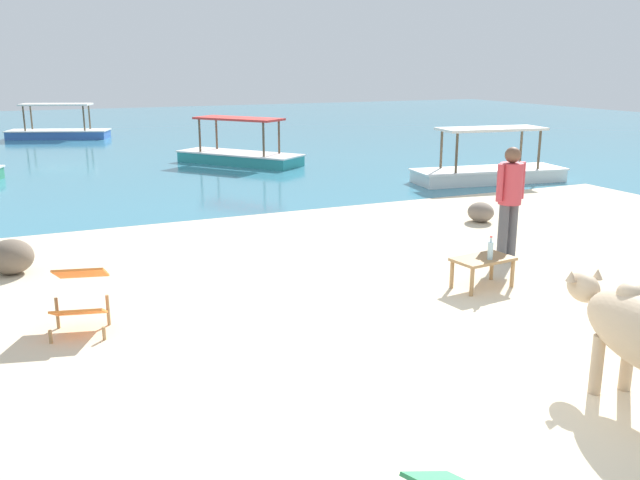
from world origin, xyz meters
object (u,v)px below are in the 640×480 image
at_px(deck_chair_far, 80,294).
at_px(person_standing, 510,195).
at_px(boat_teal, 240,154).
at_px(boat_blue, 58,131).
at_px(low_bench_table, 483,262).
at_px(boat_white, 489,170).
at_px(bottle, 490,250).

relative_size(deck_chair_far, person_standing, 0.54).
height_order(boat_teal, boat_blue, same).
xyz_separation_m(low_bench_table, boat_white, (5.11, 6.50, -0.08)).
relative_size(deck_chair_far, boat_teal, 0.24).
relative_size(boat_teal, boat_white, 0.96).
relative_size(boat_white, boat_blue, 0.99).
height_order(deck_chair_far, boat_white, boat_white).
relative_size(bottle, boat_white, 0.08).
bearing_deg(boat_white, person_standing, -117.94).
relative_size(bottle, boat_teal, 0.08).
bearing_deg(person_standing, boat_white, -42.38).
bearing_deg(person_standing, low_bench_table, 122.12).
bearing_deg(bottle, low_bench_table, 109.26).
relative_size(low_bench_table, boat_white, 0.21).
distance_m(low_bench_table, boat_teal, 11.84).
bearing_deg(deck_chair_far, bottle, 95.46).
xyz_separation_m(bottle, person_standing, (1.05, 0.96, 0.44)).
height_order(deck_chair_far, boat_teal, boat_teal).
xyz_separation_m(person_standing, boat_blue, (-4.64, 20.13, -0.70)).
xyz_separation_m(low_bench_table, deck_chair_far, (-4.72, 0.62, 0.06)).
bearing_deg(boat_blue, person_standing, -56.35).
distance_m(person_standing, boat_white, 6.96).
height_order(bottle, deck_chair_far, bottle).
distance_m(deck_chair_far, boat_teal, 12.40).
xyz_separation_m(deck_chair_far, person_standing, (5.80, 0.25, 0.56)).
xyz_separation_m(deck_chair_far, boat_blue, (1.16, 20.38, -0.13)).
bearing_deg(boat_teal, deck_chair_far, 117.99).
distance_m(boat_teal, boat_white, 6.98).
bearing_deg(low_bench_table, person_standing, 32.29).
height_order(low_bench_table, deck_chair_far, deck_chair_far).
relative_size(deck_chair_far, boat_blue, 0.23).
xyz_separation_m(boat_teal, boat_white, (4.51, -5.33, 0.00)).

